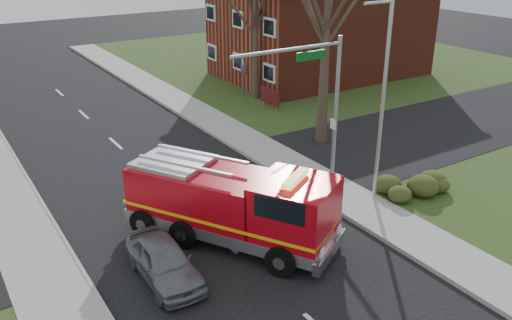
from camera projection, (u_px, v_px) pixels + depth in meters
ground at (223, 241)px, 20.30m from camera, size 120.00×120.00×0.00m
sidewalk_right at (349, 199)px, 23.35m from camera, size 2.40×80.00×0.15m
sidewalk_left at (53, 294)px, 17.20m from camera, size 2.40×80.00×0.15m
cross_street_right at (499, 112)px, 34.48m from camera, size 30.00×8.00×0.15m
brick_building at (321, 29)px, 42.26m from camera, size 15.40×10.40×7.25m
health_center_sign at (270, 97)px, 34.86m from camera, size 0.12×2.00×1.40m
hedge_corner at (413, 182)px, 23.76m from camera, size 2.80×2.00×0.90m
bare_tree_near at (328, 4)px, 26.77m from camera, size 6.00×6.00×12.00m
bare_tree_far at (255, 2)px, 34.86m from camera, size 5.25×5.25×10.50m
traffic_signal_mast at (313, 90)px, 22.21m from camera, size 5.29×0.18×6.80m
streetlight_pole at (382, 98)px, 21.68m from camera, size 1.48×0.16×8.40m
fire_engine at (233, 206)px, 19.88m from camera, size 6.23×8.04×3.13m
parked_car_maroon at (164, 261)px, 17.87m from camera, size 1.67×4.00×1.35m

